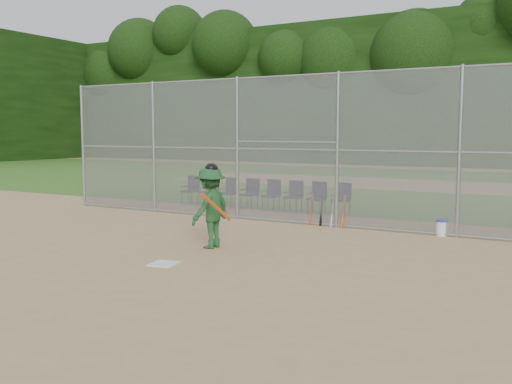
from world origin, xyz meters
The scene contains 17 objects.
ground centered at (0.00, 0.00, 0.00)m, with size 100.00×100.00×0.00m, color tan.
grass_strip centered at (0.00, 18.00, 0.01)m, with size 100.00×100.00×0.00m, color #35661E.
dirt_patch_far centered at (0.00, 18.00, 0.01)m, with size 24.00×24.00×0.00m, color tan.
backstop_fence centered at (0.00, 5.00, 2.07)m, with size 16.09×0.09×4.00m.
treeline centered at (0.00, 20.00, 5.50)m, with size 81.00×60.00×11.00m.
home_plate centered at (-0.29, -0.51, 0.01)m, with size 0.48×0.48×0.02m, color silver.
batter_at_plate centered at (-0.38, 1.20, 0.88)m, with size 0.96×1.28×1.82m.
water_cooler centered at (3.64, 5.09, 0.19)m, with size 0.30×0.30×0.38m.
spare_bats centered at (0.72, 5.05, 0.42)m, with size 0.96×0.29×0.85m.
chair_0 centered at (-5.14, 7.07, 0.48)m, with size 0.54×0.52×0.96m, color #12103C, non-canonical shape.
chair_1 centered at (-4.35, 7.07, 0.48)m, with size 0.54×0.52×0.96m, color #12103C, non-canonical shape.
chair_2 centered at (-3.57, 7.07, 0.48)m, with size 0.54×0.52×0.96m, color #12103C, non-canonical shape.
chair_3 centered at (-2.79, 7.07, 0.48)m, with size 0.54×0.52×0.96m, color #12103C, non-canonical shape.
chair_4 centered at (-2.01, 7.07, 0.48)m, with size 0.54×0.52×0.96m, color #12103C, non-canonical shape.
chair_5 centered at (-1.22, 7.07, 0.48)m, with size 0.54×0.52×0.96m, color #12103C, non-canonical shape.
chair_6 centered at (-0.44, 7.07, 0.48)m, with size 0.54×0.52×0.96m, color #12103C, non-canonical shape.
chair_7 centered at (0.34, 7.07, 0.48)m, with size 0.54×0.52×0.96m, color #12103C, non-canonical shape.
Camera 1 is at (6.30, -8.81, 2.46)m, focal length 40.00 mm.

